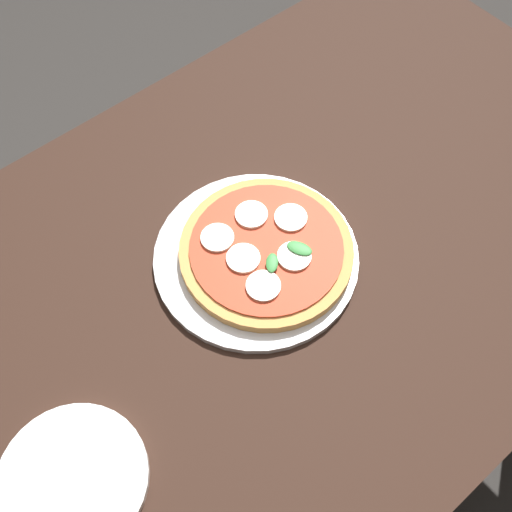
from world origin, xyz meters
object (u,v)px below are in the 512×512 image
object	(u,v)px
pizza	(266,250)
plate_white	(73,479)
serving_tray	(256,257)
dining_table	(246,305)

from	to	relation	value
pizza	plate_white	size ratio (longest dim) A/B	1.37
serving_tray	pizza	xyz separation A→B (m)	(-0.01, 0.01, 0.02)
serving_tray	pizza	bearing A→B (deg)	149.13
dining_table	plate_white	distance (m)	0.40
dining_table	serving_tray	distance (m)	0.11
dining_table	plate_white	size ratio (longest dim) A/B	7.85
plate_white	pizza	bearing A→B (deg)	-166.68
serving_tray	plate_white	xyz separation A→B (m)	(0.41, 0.11, 0.00)
dining_table	serving_tray	world-z (taller)	serving_tray
serving_tray	pizza	size ratio (longest dim) A/B	1.19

